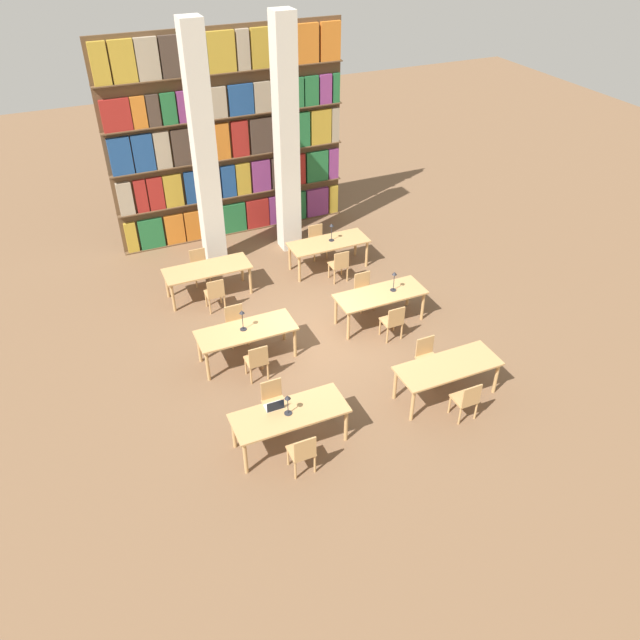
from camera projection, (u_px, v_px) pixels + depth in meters
name	position (u px, v px, depth m)	size (l,w,h in m)	color
ground_plane	(315.00, 339.00, 13.91)	(40.00, 40.00, 0.00)	brown
bookshelf_bank	(230.00, 140.00, 16.54)	(6.44, 0.35, 5.50)	brown
pillar_left	(204.00, 153.00, 14.93)	(0.52, 0.52, 6.00)	beige
pillar_center	(286.00, 140.00, 15.63)	(0.52, 0.52, 6.00)	beige
reading_table_0	(290.00, 416.00, 10.97)	(2.06, 0.81, 0.77)	tan
chair_0	(303.00, 452.00, 10.56)	(0.42, 0.40, 0.87)	tan
chair_1	(274.00, 401.00, 11.59)	(0.42, 0.40, 0.87)	tan
desk_lamp_0	(288.00, 402.00, 10.73)	(0.14, 0.14, 0.42)	#232328
laptop	(274.00, 406.00, 10.98)	(0.32, 0.22, 0.21)	silver
reading_table_1	(448.00, 369.00, 12.01)	(2.06, 0.81, 0.77)	tan
chair_2	(466.00, 399.00, 11.62)	(0.42, 0.40, 0.87)	tan
chair_3	(427.00, 357.00, 12.64)	(0.42, 0.40, 0.87)	tan
reading_table_2	(246.00, 333.00, 12.94)	(2.06, 0.81, 0.77)	tan
chair_4	(257.00, 360.00, 12.54)	(0.42, 0.40, 0.87)	tan
chair_5	(236.00, 324.00, 13.57)	(0.42, 0.40, 0.87)	tan
desk_lamp_1	(242.00, 317.00, 12.71)	(0.14, 0.14, 0.48)	#232328
reading_table_3	(380.00, 297.00, 14.05)	(2.06, 0.81, 0.77)	tan
chair_6	(393.00, 321.00, 13.65)	(0.42, 0.40, 0.87)	tan
chair_7	(364.00, 290.00, 14.67)	(0.42, 0.40, 0.87)	tan
desk_lamp_2	(394.00, 278.00, 13.92)	(0.14, 0.14, 0.49)	#232328
reading_table_4	(207.00, 271.00, 14.95)	(2.06, 0.81, 0.77)	tan
chair_8	(215.00, 293.00, 14.55)	(0.42, 0.40, 0.87)	tan
chair_9	(200.00, 265.00, 15.58)	(0.42, 0.40, 0.87)	tan
reading_table_5	(328.00, 245.00, 16.01)	(2.06, 0.81, 0.77)	tan
chair_10	(339.00, 265.00, 15.62)	(0.42, 0.40, 0.87)	tan
chair_11	(317.00, 240.00, 16.64)	(0.42, 0.40, 0.87)	tan
desk_lamp_3	(332.00, 229.00, 15.83)	(0.14, 0.14, 0.48)	#232328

